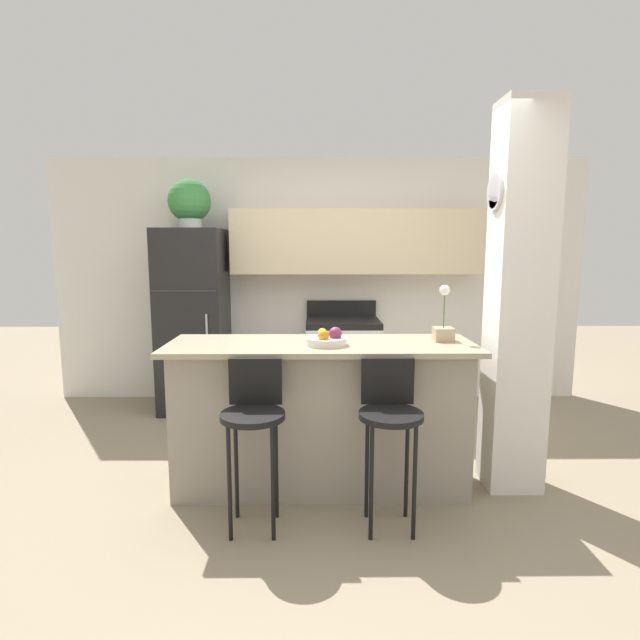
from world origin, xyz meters
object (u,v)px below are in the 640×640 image
(potted_plant_on_fridge, at_px, (189,202))
(orchid_vase, at_px, (443,326))
(bar_stool_left, at_px, (254,418))
(trash_bin, at_px, (246,396))
(refrigerator, at_px, (194,320))
(fruit_bowl, at_px, (327,339))
(stove_range, at_px, (342,363))
(bar_stool_right, at_px, (390,417))

(potted_plant_on_fridge, xyz_separation_m, orchid_vase, (2.09, -1.62, -0.96))
(bar_stool_left, distance_m, trash_bin, 2.04)
(refrigerator, height_order, fruit_bowl, refrigerator)
(fruit_bowl, bearing_deg, potted_plant_on_fridge, 126.30)
(stove_range, bearing_deg, fruit_bowl, -96.41)
(refrigerator, bearing_deg, stove_range, 0.72)
(refrigerator, height_order, stove_range, refrigerator)
(orchid_vase, xyz_separation_m, fruit_bowl, (-0.79, -0.15, -0.06))
(bar_stool_right, relative_size, potted_plant_on_fridge, 2.07)
(bar_stool_left, bearing_deg, orchid_vase, 25.07)
(trash_bin, bearing_deg, potted_plant_on_fridge, 156.64)
(refrigerator, height_order, bar_stool_right, refrigerator)
(refrigerator, xyz_separation_m, fruit_bowl, (1.30, -1.76, 0.13))
(stove_range, xyz_separation_m, fruit_bowl, (-0.20, -1.78, 0.58))
(stove_range, height_order, trash_bin, stove_range)
(trash_bin, bearing_deg, stove_range, 14.61)
(bar_stool_left, relative_size, potted_plant_on_fridge, 2.07)
(bar_stool_left, relative_size, bar_stool_right, 1.00)
(orchid_vase, xyz_separation_m, trash_bin, (-1.55, 1.39, -0.91))
(potted_plant_on_fridge, bearing_deg, trash_bin, -23.36)
(refrigerator, relative_size, orchid_vase, 4.75)
(stove_range, relative_size, orchid_vase, 2.81)
(bar_stool_right, height_order, trash_bin, bar_stool_right)
(trash_bin, bearing_deg, refrigerator, 156.65)
(potted_plant_on_fridge, height_order, fruit_bowl, potted_plant_on_fridge)
(bar_stool_left, height_order, trash_bin, bar_stool_left)
(stove_range, height_order, potted_plant_on_fridge, potted_plant_on_fridge)
(fruit_bowl, bearing_deg, refrigerator, 126.30)
(fruit_bowl, height_order, trash_bin, fruit_bowl)
(stove_range, relative_size, trash_bin, 2.82)
(bar_stool_left, distance_m, bar_stool_right, 0.79)
(bar_stool_right, bearing_deg, bar_stool_left, 180.00)
(bar_stool_right, xyz_separation_m, fruit_bowl, (-0.35, 0.43, 0.38))
(trash_bin, bearing_deg, orchid_vase, -41.75)
(bar_stool_left, bearing_deg, refrigerator, 111.53)
(stove_range, relative_size, bar_stool_right, 1.09)
(fruit_bowl, bearing_deg, stove_range, 83.59)
(refrigerator, xyz_separation_m, trash_bin, (0.54, -0.23, -0.71))
(bar_stool_left, relative_size, orchid_vase, 2.58)
(bar_stool_right, bearing_deg, trash_bin, 119.61)
(potted_plant_on_fridge, distance_m, orchid_vase, 2.81)
(orchid_vase, bearing_deg, bar_stool_left, -154.93)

